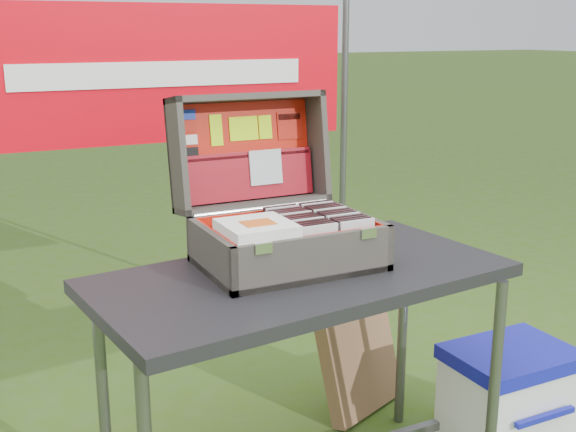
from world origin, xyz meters
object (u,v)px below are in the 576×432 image
cooler (508,398)px  table (301,389)px  suitcase (279,183)px  cardboard_box (360,360)px

cooler → table: bearing=174.8°
suitcase → cooler: suitcase is taller
suitcase → cardboard_box: 0.99m
suitcase → table: bearing=-85.1°
cooler → cardboard_box: bearing=124.9°
table → suitcase: bearing=88.3°
table → suitcase: suitcase is taller
cooler → cardboard_box: size_ratio=1.05×
suitcase → cardboard_box: (0.48, 0.28, -0.82)m
cooler → cardboard_box: 0.58m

